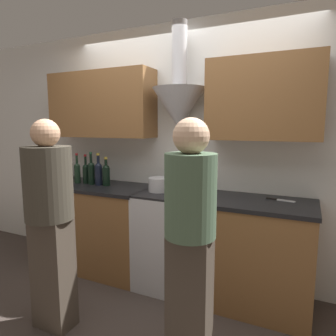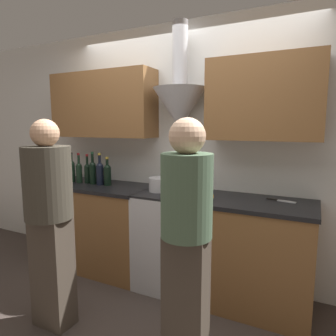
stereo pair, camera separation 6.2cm
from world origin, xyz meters
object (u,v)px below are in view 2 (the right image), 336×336
at_px(stock_pot, 160,184).
at_px(mixing_bowl, 186,190).
at_px(wine_bottle_6, 100,172).
at_px(wine_bottle_3, 79,171).
at_px(orange_fruit, 209,196).
at_px(wine_bottle_4, 88,172).
at_px(wine_bottle_5, 93,171).
at_px(person_foreground_left, 50,216).
at_px(stove_range, 173,239).
at_px(person_foreground_right, 186,237).
at_px(wine_bottle_7, 107,174).
at_px(wine_bottle_1, 66,169).
at_px(wine_bottle_2, 72,170).
at_px(wine_bottle_0, 60,169).

height_order(stock_pot, mixing_bowl, stock_pot).
relative_size(wine_bottle_6, stock_pot, 1.61).
bearing_deg(wine_bottle_3, wine_bottle_6, 0.86).
bearing_deg(orange_fruit, wine_bottle_4, 173.17).
distance_m(wine_bottle_5, person_foreground_left, 1.04).
bearing_deg(stove_range, person_foreground_right, -60.24).
relative_size(wine_bottle_5, mixing_bowl, 1.38).
height_order(wine_bottle_6, person_foreground_left, person_foreground_left).
height_order(wine_bottle_4, mixing_bowl, wine_bottle_4).
xyz_separation_m(wine_bottle_3, stock_pot, (1.02, 0.01, -0.06)).
bearing_deg(wine_bottle_5, wine_bottle_4, 167.10).
relative_size(orange_fruit, person_foreground_right, 0.05).
distance_m(wine_bottle_4, wine_bottle_7, 0.28).
xyz_separation_m(mixing_bowl, orange_fruit, (0.28, -0.18, 0.01)).
relative_size(wine_bottle_1, wine_bottle_5, 1.03).
relative_size(wine_bottle_1, wine_bottle_3, 1.09).
bearing_deg(wine_bottle_7, person_foreground_left, -78.87).
relative_size(stock_pot, mixing_bowl, 0.83).
bearing_deg(wine_bottle_4, wine_bottle_6, -5.33).
distance_m(wine_bottle_2, person_foreground_left, 1.18).
distance_m(wine_bottle_7, stock_pot, 0.64).
xyz_separation_m(wine_bottle_5, person_foreground_left, (0.38, -0.95, -0.19)).
height_order(wine_bottle_7, orange_fruit, wine_bottle_7).
bearing_deg(wine_bottle_1, wine_bottle_0, 178.39).
relative_size(wine_bottle_0, wine_bottle_2, 0.98).
distance_m(wine_bottle_7, orange_fruit, 1.21).
height_order(stove_range, person_foreground_left, person_foreground_left).
bearing_deg(orange_fruit, wine_bottle_2, 174.91).
xyz_separation_m(wine_bottle_1, person_foreground_right, (1.90, -0.94, -0.18)).
relative_size(stove_range, wine_bottle_7, 3.07).
bearing_deg(stove_range, wine_bottle_7, 179.80).
distance_m(wine_bottle_2, wine_bottle_4, 0.21).
height_order(wine_bottle_0, orange_fruit, wine_bottle_0).
relative_size(wine_bottle_2, orange_fruit, 4.05).
xyz_separation_m(wine_bottle_5, person_foreground_right, (1.50, -0.93, -0.17)).
bearing_deg(wine_bottle_2, stove_range, 0.71).
height_order(wine_bottle_1, person_foreground_left, person_foreground_left).
relative_size(wine_bottle_4, wine_bottle_6, 0.94).
relative_size(wine_bottle_2, stock_pot, 1.58).
bearing_deg(wine_bottle_2, wine_bottle_6, 1.34).
relative_size(wine_bottle_5, orange_fruit, 4.24).
bearing_deg(person_foreground_right, person_foreground_left, -179.09).
bearing_deg(wine_bottle_6, person_foreground_right, -33.64).
bearing_deg(wine_bottle_3, orange_fruit, -5.60).
height_order(wine_bottle_2, orange_fruit, wine_bottle_2).
bearing_deg(stock_pot, orange_fruit, -16.08).
xyz_separation_m(wine_bottle_1, mixing_bowl, (1.50, 0.01, -0.11)).
xyz_separation_m(wine_bottle_3, person_foreground_right, (1.70, -0.93, -0.16)).
distance_m(wine_bottle_7, person_foreground_left, 1.00).
bearing_deg(wine_bottle_1, wine_bottle_4, 2.19).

